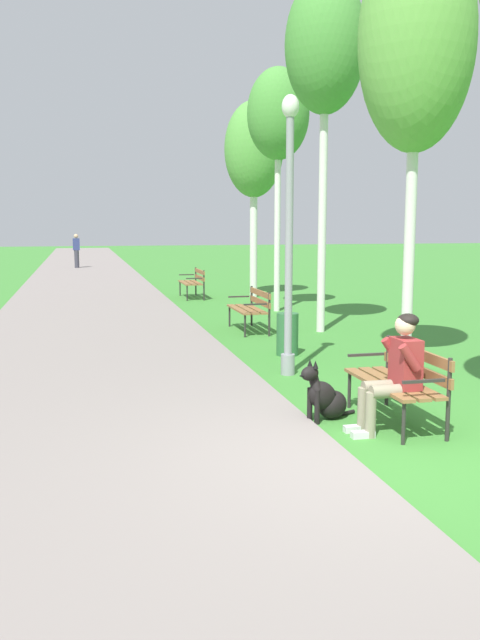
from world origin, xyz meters
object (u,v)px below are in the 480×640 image
birch_tree_second (417,41)px  birch_tree_fourth (278,116)px  person_seated_on_near_bench (396,368)px  dog_black (325,397)px  pedestrian_distant (76,251)px  birch_tree_third (325,48)px  lamp_post_near (289,233)px  birch_tree_fifth (254,151)px  litter_bin (287,334)px  park_bench_mid (251,306)px  park_bench_near (400,377)px  park_bench_far (194,280)px

birch_tree_second → birch_tree_fourth: bearing=89.8°
person_seated_on_near_bench → dog_black: person_seated_on_near_bench is taller
birch_tree_second → pedestrian_distant: 24.93m
birch_tree_second → birch_tree_third: (-0.02, 3.62, 0.77)m
lamp_post_near → birch_tree_fourth: birch_tree_fourth is taller
birch_tree_third → birch_tree_fifth: 6.64m
person_seated_on_near_bench → birch_tree_fifth: (1.81, 12.92, 3.53)m
litter_bin → pedestrian_distant: pedestrian_distant is taller
park_bench_mid → birch_tree_third: 5.14m
dog_black → park_bench_mid: bearing=83.3°
park_bench_near → litter_bin: bearing=90.8°
birch_tree_fifth → litter_bin: size_ratio=8.04×
birch_tree_third → pedestrian_distant: birch_tree_third is taller
birch_tree_second → litter_bin: (-1.40, 1.44, -4.34)m
birch_tree_second → person_seated_on_near_bench: bearing=-119.0°
park_bench_far → birch_tree_third: 8.41m
lamp_post_near → birch_tree_third: birch_tree_third is taller
lamp_post_near → birch_tree_second: size_ratio=0.62×
person_seated_on_near_bench → litter_bin: size_ratio=1.79×
park_bench_near → person_seated_on_near_bench: 0.40m
dog_black → birch_tree_third: (2.07, 5.82, 5.20)m
park_bench_mid → birch_tree_fifth: (1.62, 6.13, 3.70)m
person_seated_on_near_bench → lamp_post_near: 3.16m
birch_tree_fifth → litter_bin: birch_tree_fifth is taller
park_bench_near → lamp_post_near: (-0.48, 2.54, 1.51)m
park_bench_far → birch_tree_fourth: birch_tree_fourth is taller
birch_tree_second → park_bench_near: bearing=-118.3°
park_bench_mid → birch_tree_fourth: (1.38, 2.89, 4.19)m
park_bench_near → park_bench_far: size_ratio=1.00×
park_bench_near → birch_tree_second: 5.05m
birch_tree_third → litter_bin: (-1.38, -2.17, -5.11)m
birch_tree_second → birch_tree_fifth: birch_tree_second is taller
birch_tree_second → birch_tree_fifth: 10.14m
birch_tree_fourth → pedestrian_distant: bearing=105.8°
lamp_post_near → birch_tree_third: size_ratio=0.57×
birch_tree_third → litter_bin: birch_tree_third is taller
lamp_post_near → birch_tree_second: birch_tree_second is taller
park_bench_mid → birch_tree_second: 5.94m
birch_tree_second → litter_bin: birch_tree_second is taller
park_bench_near → pedestrian_distant: 26.87m
park_bench_near → park_bench_far: 12.74m
dog_black → birch_tree_fifth: 13.17m
park_bench_mid → lamp_post_near: size_ratio=0.38×
lamp_post_near → birch_tree_fourth: (1.84, 6.83, 2.67)m
litter_bin → birch_tree_third: bearing=57.7°
person_seated_on_near_bench → birch_tree_fourth: (1.57, 9.67, 4.02)m
park_bench_near → birch_tree_fourth: size_ratio=0.26×
person_seated_on_near_bench → pedestrian_distant: size_ratio=0.76×
park_bench_far → litter_bin: size_ratio=2.14×
park_bench_mid → birch_tree_fourth: 5.27m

